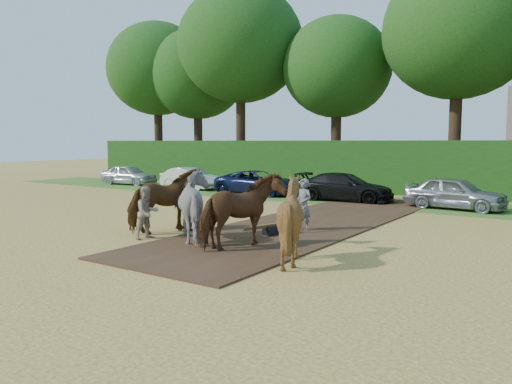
{
  "coord_description": "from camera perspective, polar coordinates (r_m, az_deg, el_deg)",
  "views": [
    {
      "loc": [
        9.82,
        -9.12,
        2.95
      ],
      "look_at": [
        1.28,
        3.45,
        1.4
      ],
      "focal_mm": 35.0,
      "sensor_mm": 36.0,
      "label": 1
    }
  ],
  "objects": [
    {
      "name": "hedgerow",
      "position": [
        29.35,
        14.61,
        2.8
      ],
      "size": [
        46.0,
        1.6,
        3.0
      ],
      "primitive_type": "cube",
      "color": "#14380F",
      "rests_on": "ground"
    },
    {
      "name": "spectator_near",
      "position": [
        15.44,
        -12.32,
        -2.33
      ],
      "size": [
        0.73,
        0.87,
        1.6
      ],
      "primitive_type": "imported",
      "rotation": [
        0.0,
        0.0,
        1.4
      ],
      "color": "beige",
      "rests_on": "ground"
    },
    {
      "name": "parked_cars",
      "position": [
        24.78,
        12.6,
        0.44
      ],
      "size": [
        36.21,
        3.37,
        1.44
      ],
      "color": "#BBBDC2",
      "rests_on": "ground"
    },
    {
      "name": "treeline",
      "position": [
        33.44,
        14.02,
        16.02
      ],
      "size": [
        48.7,
        10.6,
        14.21
      ],
      "color": "#382616",
      "rests_on": "ground"
    },
    {
      "name": "earth_strip",
      "position": [
        18.38,
        6.8,
        -3.38
      ],
      "size": [
        4.5,
        17.0,
        0.05
      ],
      "primitive_type": "cube",
      "color": "#472D1C",
      "rests_on": "ground"
    },
    {
      "name": "plough_team",
      "position": [
        14.24,
        -3.8,
        -1.92
      ],
      "size": [
        7.23,
        5.18,
        2.09
      ],
      "color": "#5D3417",
      "rests_on": "ground"
    },
    {
      "name": "grass_verge",
      "position": [
        25.29,
        11.09,
        -0.95
      ],
      "size": [
        50.0,
        5.0,
        0.03
      ],
      "primitive_type": "cube",
      "color": "#38601E",
      "rests_on": "ground"
    },
    {
      "name": "spectator_far",
      "position": [
        16.41,
        -7.79,
        -1.63
      ],
      "size": [
        0.68,
        1.06,
        1.67
      ],
      "primitive_type": "imported",
      "rotation": [
        0.0,
        0.0,
        1.27
      ],
      "color": "#2A2B38",
      "rests_on": "ground"
    },
    {
      "name": "ground",
      "position": [
        13.72,
        -12.72,
        -6.73
      ],
      "size": [
        120.0,
        120.0,
        0.0
      ],
      "primitive_type": "plane",
      "color": "gold",
      "rests_on": "ground"
    }
  ]
}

